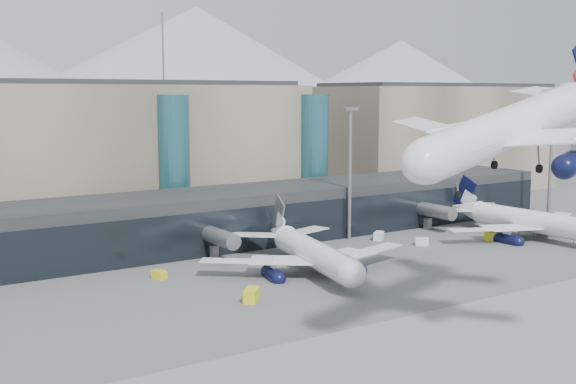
# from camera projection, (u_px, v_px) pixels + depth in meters

# --- Properties ---
(ground) EXTENTS (900.00, 900.00, 0.00)m
(ground) POSITION_uv_depth(u_px,v_px,m) (399.00, 336.00, 84.83)
(ground) COLOR #515154
(ground) RESTS_ON ground
(runway_strip) EXTENTS (400.00, 40.00, 0.04)m
(runway_strip) POSITION_uv_depth(u_px,v_px,m) (499.00, 378.00, 72.38)
(runway_strip) COLOR slate
(runway_strip) RESTS_ON ground
(runway_markings) EXTENTS (128.00, 1.00, 0.02)m
(runway_markings) POSITION_uv_depth(u_px,v_px,m) (499.00, 377.00, 72.37)
(runway_markings) COLOR gold
(runway_markings) RESTS_ON ground
(concourse) EXTENTS (170.00, 27.00, 10.00)m
(concourse) POSITION_uv_depth(u_px,v_px,m) (187.00, 222.00, 132.04)
(concourse) COLOR black
(concourse) RESTS_ON ground
(terminal_main) EXTENTS (130.00, 30.00, 31.00)m
(terminal_main) POSITION_uv_depth(u_px,v_px,m) (2.00, 158.00, 143.87)
(terminal_main) COLOR gray
(terminal_main) RESTS_ON ground
(terminal_east) EXTENTS (70.00, 30.00, 31.00)m
(terminal_east) POSITION_uv_depth(u_px,v_px,m) (438.00, 138.00, 208.79)
(terminal_east) COLOR gray
(terminal_east) RESTS_ON ground
(teal_towers) EXTENTS (116.40, 19.40, 46.00)m
(teal_towers) POSITION_uv_depth(u_px,v_px,m) (77.00, 169.00, 136.21)
(teal_towers) COLOR #255E6A
(teal_towers) RESTS_ON ground
(lightmast_mid) EXTENTS (3.00, 1.20, 25.60)m
(lightmast_mid) POSITION_uv_depth(u_px,v_px,m) (350.00, 166.00, 138.91)
(lightmast_mid) COLOR slate
(lightmast_mid) RESTS_ON ground
(lightmast_right) EXTENTS (3.00, 1.20, 25.60)m
(lightmast_right) POSITION_uv_depth(u_px,v_px,m) (551.00, 156.00, 159.32)
(lightmast_right) COLOR slate
(lightmast_right) RESTS_ON ground
(hero_jet) EXTENTS (38.52, 38.36, 12.48)m
(hero_jet) POSITION_uv_depth(u_px,v_px,m) (527.00, 112.00, 76.20)
(hero_jet) COLOR white
(hero_jet) RESTS_ON ground
(jet_parked_mid) EXTENTS (36.18, 37.03, 11.92)m
(jet_parked_mid) POSITION_uv_depth(u_px,v_px,m) (306.00, 242.00, 116.05)
(jet_parked_mid) COLOR white
(jet_parked_mid) RESTS_ON ground
(jet_parked_right) EXTENTS (38.33, 37.23, 12.34)m
(jet_parked_right) POSITION_uv_depth(u_px,v_px,m) (516.00, 213.00, 143.64)
(jet_parked_right) COLOR white
(jet_parked_right) RESTS_ON ground
(veh_b) EXTENTS (2.03, 2.56, 1.29)m
(veh_b) POSITION_uv_depth(u_px,v_px,m) (159.00, 275.00, 110.83)
(veh_b) COLOR gold
(veh_b) RESTS_ON ground
(veh_c) EXTENTS (3.46, 2.31, 1.76)m
(veh_c) POSITION_uv_depth(u_px,v_px,m) (343.00, 267.00, 114.68)
(veh_c) COLOR #46474B
(veh_c) RESTS_ON ground
(veh_d) EXTENTS (3.14, 2.90, 1.60)m
(veh_d) POSITION_uv_depth(u_px,v_px,m) (379.00, 236.00, 139.91)
(veh_d) COLOR silver
(veh_d) RESTS_ON ground
(veh_e) EXTENTS (3.43, 2.78, 1.70)m
(veh_e) POSITION_uv_depth(u_px,v_px,m) (493.00, 236.00, 139.27)
(veh_e) COLOR gold
(veh_e) RESTS_ON ground
(veh_g) EXTENTS (2.75, 2.64, 1.41)m
(veh_g) POSITION_uv_depth(u_px,v_px,m) (422.00, 242.00, 135.07)
(veh_g) COLOR silver
(veh_g) RESTS_ON ground
(veh_h) EXTENTS (3.47, 3.54, 1.80)m
(veh_h) POSITION_uv_depth(u_px,v_px,m) (252.00, 295.00, 98.78)
(veh_h) COLOR gold
(veh_h) RESTS_ON ground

